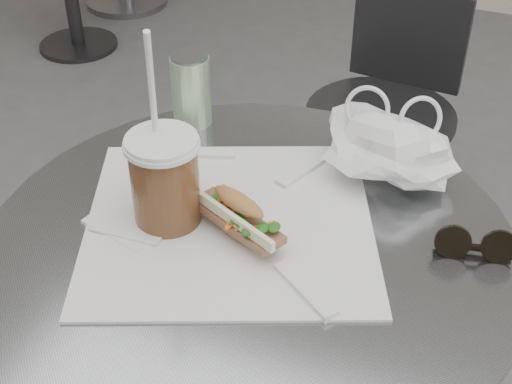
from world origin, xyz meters
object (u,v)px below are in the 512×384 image
at_px(cafe_table, 250,365).
at_px(banh_mi, 238,217).
at_px(drink_can, 191,90).
at_px(iced_coffee, 165,179).
at_px(sunglasses, 475,246).
at_px(chair_far, 380,149).

relative_size(cafe_table, banh_mi, 3.76).
bearing_deg(cafe_table, drink_can, 130.46).
distance_m(cafe_table, iced_coffee, 0.37).
bearing_deg(banh_mi, sunglasses, 39.62).
bearing_deg(drink_can, sunglasses, -18.17).
height_order(banh_mi, drink_can, drink_can).
bearing_deg(iced_coffee, banh_mi, 4.21).
relative_size(iced_coffee, drink_can, 2.38).
bearing_deg(drink_can, chair_far, 72.29).
distance_m(chair_far, iced_coffee, 1.05).
xyz_separation_m(cafe_table, chair_far, (-0.00, 0.91, -0.14)).
xyz_separation_m(cafe_table, sunglasses, (0.30, 0.08, 0.29)).
height_order(chair_far, drink_can, drink_can).
bearing_deg(iced_coffee, sunglasses, 12.23).
bearing_deg(iced_coffee, drink_can, 109.19).
distance_m(chair_far, sunglasses, 0.98).
xyz_separation_m(banh_mi, iced_coffee, (-0.11, -0.01, 0.04)).
bearing_deg(cafe_table, iced_coffee, -176.41).
height_order(cafe_table, iced_coffee, iced_coffee).
bearing_deg(banh_mi, chair_far, 113.89).
height_order(chair_far, banh_mi, banh_mi).
height_order(cafe_table, chair_far, cafe_table).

